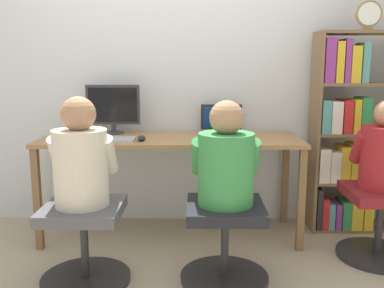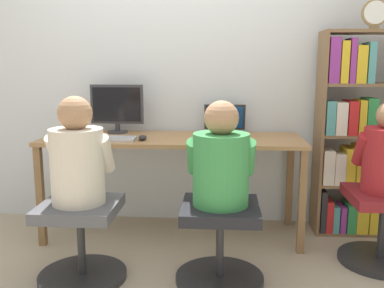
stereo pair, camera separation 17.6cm
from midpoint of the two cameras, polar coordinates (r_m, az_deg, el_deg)
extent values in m
plane|color=tan|center=(3.18, -4.73, -14.11)|extent=(14.00, 14.00, 0.00)
cube|color=silver|center=(3.60, -3.97, 10.09)|extent=(10.00, 0.05, 2.60)
cube|color=olive|center=(3.26, -4.40, 0.61)|extent=(1.97, 0.64, 0.03)
cube|color=brown|center=(3.31, -21.38, -6.90)|extent=(0.05, 0.05, 0.75)
cube|color=brown|center=(3.14, 12.80, -7.35)|extent=(0.05, 0.05, 0.75)
cube|color=brown|center=(3.81, -18.24, -4.45)|extent=(0.05, 0.05, 0.75)
cube|color=brown|center=(3.67, 10.98, -4.70)|extent=(0.05, 0.05, 0.75)
cylinder|color=#333338|center=(3.51, -11.79, 1.49)|extent=(0.16, 0.16, 0.01)
cylinder|color=#333338|center=(3.51, -11.82, 2.10)|extent=(0.04, 0.04, 0.06)
cube|color=#333338|center=(3.49, -11.93, 5.15)|extent=(0.43, 0.02, 0.31)
cube|color=black|center=(3.48, -11.97, 5.13)|extent=(0.39, 0.01, 0.27)
cube|color=#2D2D30|center=(3.38, 2.53, 1.40)|extent=(0.33, 0.22, 0.02)
cube|color=black|center=(3.38, 2.53, 1.59)|extent=(0.29, 0.17, 0.00)
cube|color=#2D2D30|center=(3.50, 2.47, 3.62)|extent=(0.33, 0.07, 0.21)
cube|color=#19478C|center=(3.50, 2.47, 3.58)|extent=(0.29, 0.06, 0.18)
cube|color=#B2B2B7|center=(3.17, -12.85, 0.56)|extent=(0.40, 0.17, 0.02)
cube|color=#97979C|center=(3.17, -12.86, 0.80)|extent=(0.36, 0.14, 0.00)
ellipsoid|color=black|center=(3.13, -8.34, 0.77)|extent=(0.06, 0.11, 0.04)
cylinder|color=#262628|center=(2.87, -15.72, -16.92)|extent=(0.55, 0.55, 0.04)
cylinder|color=#262628|center=(2.78, -15.94, -13.01)|extent=(0.05, 0.05, 0.39)
cube|color=#4C4C51|center=(2.70, -16.19, -8.51)|extent=(0.46, 0.46, 0.07)
cylinder|color=#262628|center=(2.79, 2.45, -17.34)|extent=(0.55, 0.55, 0.04)
cylinder|color=#262628|center=(2.70, 2.48, -13.33)|extent=(0.05, 0.05, 0.39)
cube|color=black|center=(2.62, 2.52, -8.71)|extent=(0.46, 0.46, 0.07)
cylinder|color=beige|center=(2.63, -16.47, -3.08)|extent=(0.32, 0.32, 0.46)
sphere|color=#A87A56|center=(2.57, -16.84, 3.85)|extent=(0.20, 0.20, 0.20)
cylinder|color=beige|center=(2.72, -19.19, -1.34)|extent=(0.09, 0.21, 0.26)
cylinder|color=beige|center=(2.64, -12.99, -1.40)|extent=(0.09, 0.21, 0.26)
cylinder|color=#388C47|center=(2.54, 2.57, -3.37)|extent=(0.33, 0.33, 0.43)
sphere|color=#A87A56|center=(2.49, 2.62, 3.52)|extent=(0.20, 0.20, 0.20)
cylinder|color=#388C47|center=(2.59, -0.97, -1.68)|extent=(0.09, 0.20, 0.25)
cylinder|color=#388C47|center=(2.60, 6.02, -1.69)|extent=(0.09, 0.20, 0.25)
cube|color=brown|center=(3.51, 14.60, 1.39)|extent=(0.02, 0.28, 1.58)
cube|color=brown|center=(3.81, 19.62, -10.28)|extent=(0.72, 0.27, 0.02)
cube|color=brown|center=(3.69, 19.99, -4.62)|extent=(0.72, 0.27, 0.02)
cube|color=brown|center=(3.62, 20.37, 1.34)|extent=(0.72, 0.27, 0.02)
cube|color=brown|center=(3.58, 20.76, 7.49)|extent=(0.72, 0.27, 0.02)
cube|color=brown|center=(3.59, 21.16, 13.68)|extent=(0.72, 0.27, 0.02)
cube|color=#262628|center=(3.61, 15.06, -8.21)|extent=(0.04, 0.16, 0.33)
cube|color=red|center=(3.63, 15.77, -8.76)|extent=(0.05, 0.17, 0.25)
cube|color=teal|center=(3.68, 16.42, -8.90)|extent=(0.05, 0.22, 0.21)
cube|color=#8C338C|center=(3.68, 17.28, -8.94)|extent=(0.04, 0.20, 0.21)
cube|color=#2D8C47|center=(3.70, 18.22, -8.73)|extent=(0.07, 0.21, 0.23)
cube|color=gold|center=(3.70, 19.57, -8.40)|extent=(0.09, 0.16, 0.28)
cube|color=gold|center=(3.74, 20.81, -7.86)|extent=(0.07, 0.21, 0.33)
cube|color=silver|center=(3.55, 15.50, -2.55)|extent=(0.08, 0.23, 0.27)
cube|color=silver|center=(3.55, 16.93, -2.82)|extent=(0.08, 0.18, 0.24)
cube|color=gold|center=(3.59, 18.03, -2.41)|extent=(0.07, 0.23, 0.28)
cube|color=gold|center=(3.60, 19.15, -2.26)|extent=(0.05, 0.20, 0.31)
cube|color=teal|center=(3.45, 15.81, 3.55)|extent=(0.07, 0.17, 0.26)
cube|color=silver|center=(3.49, 17.00, 3.49)|extent=(0.08, 0.21, 0.25)
cube|color=red|center=(3.54, 18.24, 3.56)|extent=(0.07, 0.24, 0.26)
cube|color=gold|center=(3.54, 19.35, 3.58)|extent=(0.05, 0.22, 0.26)
cube|color=#2D8C47|center=(3.56, 20.43, 3.66)|extent=(0.07, 0.21, 0.28)
cube|color=#8C338C|center=(3.45, 16.16, 10.64)|extent=(0.08, 0.20, 0.33)
cube|color=gold|center=(3.46, 17.42, 10.35)|extent=(0.06, 0.17, 0.31)
cube|color=#8C338C|center=(3.48, 18.30, 10.47)|extent=(0.04, 0.20, 0.33)
cube|color=gold|center=(3.50, 19.29, 9.97)|extent=(0.07, 0.18, 0.27)
cube|color=teal|center=(3.53, 20.38, 10.10)|extent=(0.05, 0.20, 0.30)
cube|color=olive|center=(3.50, 21.02, 14.16)|extent=(0.07, 0.03, 0.02)
cylinder|color=olive|center=(3.51, 21.14, 15.89)|extent=(0.19, 0.02, 0.19)
cylinder|color=white|center=(3.50, 21.21, 15.90)|extent=(0.16, 0.00, 0.16)
cylinder|color=#262628|center=(3.30, 21.97, -13.55)|extent=(0.55, 0.55, 0.04)
cylinder|color=#262628|center=(3.23, 22.23, -10.07)|extent=(0.05, 0.05, 0.39)
cube|color=maroon|center=(3.16, 22.51, -6.15)|extent=(0.46, 0.46, 0.07)
cylinder|color=maroon|center=(3.09, 19.92, -0.41)|extent=(0.09, 0.20, 0.25)
camera|label=1|loc=(0.09, -91.66, -0.30)|focal=40.00mm
camera|label=2|loc=(0.09, 88.34, 0.30)|focal=40.00mm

